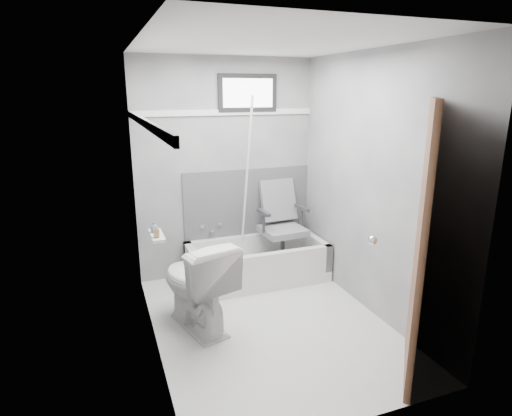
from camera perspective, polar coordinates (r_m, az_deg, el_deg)
name	(u,v)px	position (r m, az deg, el deg)	size (l,w,h in m)	color
floor	(269,324)	(4.02, 1.80, -15.15)	(2.60, 2.60, 0.00)	white
ceiling	(272,42)	(3.49, 2.15, 21.25)	(2.60, 2.60, 0.00)	silver
wall_back	(226,169)	(4.77, -3.99, 5.15)	(2.00, 0.02, 2.40)	slate
wall_front	(359,247)	(2.47, 13.51, -5.03)	(2.00, 0.02, 2.40)	slate
wall_left	(148,206)	(3.33, -14.18, 0.24)	(0.02, 2.60, 2.40)	slate
wall_right	(372,186)	(4.05, 15.20, 2.81)	(0.02, 2.60, 2.40)	slate
bathtub	(257,262)	(4.78, 0.17, -7.17)	(1.50, 0.70, 0.42)	silver
office_chair	(283,225)	(4.81, 3.61, -2.21)	(0.55, 0.55, 0.95)	slate
toilet	(196,284)	(3.83, -7.98, -10.04)	(0.47, 0.84, 0.82)	white
door	(483,256)	(3.18, 28.05, -5.67)	(0.78, 0.78, 2.00)	#51381E
window	(248,93)	(4.76, -1.13, 15.09)	(0.66, 0.04, 0.40)	black
backerboard	(248,203)	(4.92, -1.08, 0.73)	(1.50, 0.02, 0.78)	#4C4C4F
trim_back	(226,112)	(4.69, -4.09, 12.60)	(2.00, 0.02, 0.06)	white
trim_left	(144,123)	(3.23, -14.67, 10.94)	(0.02, 2.60, 0.06)	white
pole	(246,186)	(4.62, -1.32, 2.95)	(0.02, 0.02, 1.95)	white
shelf	(157,235)	(3.59, -13.09, -3.59)	(0.10, 0.32, 0.03)	silver
soap_bottle_a	(156,231)	(3.50, -13.14, -2.99)	(0.04, 0.04, 0.10)	#9E7B4F
soap_bottle_b	(154,227)	(3.63, -13.43, -2.42)	(0.07, 0.07, 0.09)	slate
faucet	(211,228)	(4.85, -6.02, -2.65)	(0.26, 0.10, 0.16)	silver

